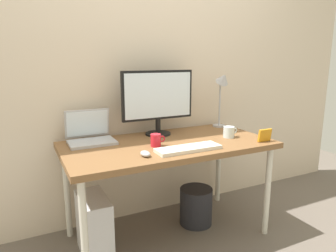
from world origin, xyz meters
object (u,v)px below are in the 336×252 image
(laptop, at_px, (90,134))
(desk_lamp, at_px, (222,87))
(mouse, at_px, (145,154))
(computer_tower, at_px, (94,226))
(monitor, at_px, (158,99))
(wastebasket, at_px, (196,206))
(keyboard, at_px, (188,149))
(coffee_mug, at_px, (156,140))
(photo_frame, at_px, (265,135))
(desk, at_px, (168,150))
(glass_cup, at_px, (229,132))

(laptop, distance_m, desk_lamp, 1.17)
(mouse, relative_size, computer_tower, 0.21)
(monitor, xyz_separation_m, wastebasket, (0.24, -0.19, -0.86))
(desk_lamp, relative_size, keyboard, 1.11)
(mouse, distance_m, coffee_mug, 0.23)
(photo_frame, relative_size, wastebasket, 0.37)
(photo_frame, height_order, wastebasket, photo_frame)
(desk, relative_size, mouse, 16.35)
(laptop, height_order, desk_lamp, desk_lamp)
(desk, bearing_deg, photo_frame, -24.78)
(wastebasket, bearing_deg, computer_tower, -177.13)
(photo_frame, xyz_separation_m, wastebasket, (-0.36, 0.34, -0.63))
(desk, relative_size, glass_cup, 12.32)
(desk_lamp, bearing_deg, wastebasket, -151.54)
(laptop, bearing_deg, wastebasket, -15.29)
(desk_lamp, xyz_separation_m, coffee_mug, (-0.75, -0.29, -0.31))
(photo_frame, bearing_deg, mouse, 175.78)
(glass_cup, bearing_deg, coffee_mug, 177.74)
(desk_lamp, bearing_deg, glass_cup, -116.27)
(keyboard, relative_size, mouse, 4.89)
(photo_frame, xyz_separation_m, computer_tower, (-1.19, 0.30, -0.57))
(keyboard, relative_size, wastebasket, 1.47)
(mouse, xyz_separation_m, wastebasket, (0.54, 0.27, -0.60))
(mouse, height_order, wastebasket, mouse)
(keyboard, bearing_deg, wastebasket, 49.25)
(wastebasket, bearing_deg, desk, -170.50)
(keyboard, xyz_separation_m, glass_cup, (0.45, 0.16, 0.03))
(laptop, height_order, coffee_mug, laptop)
(mouse, bearing_deg, glass_cup, 11.35)
(computer_tower, xyz_separation_m, wastebasket, (0.83, 0.04, -0.06))
(glass_cup, bearing_deg, photo_frame, -54.76)
(laptop, relative_size, computer_tower, 0.76)
(keyboard, height_order, coffee_mug, coffee_mug)
(mouse, distance_m, glass_cup, 0.76)
(desk, height_order, computer_tower, desk)
(desk, relative_size, coffee_mug, 13.88)
(monitor, bearing_deg, photo_frame, -41.63)
(coffee_mug, bearing_deg, glass_cup, -2.26)
(desk, height_order, keyboard, keyboard)
(laptop, bearing_deg, keyboard, -42.76)
(glass_cup, distance_m, wastebasket, 0.66)
(desk, xyz_separation_m, coffee_mug, (-0.12, -0.05, 0.10))
(glass_cup, bearing_deg, laptop, 161.19)
(keyboard, bearing_deg, glass_cup, 19.49)
(desk, relative_size, photo_frame, 13.38)
(wastebasket, bearing_deg, keyboard, -130.75)
(monitor, xyz_separation_m, photo_frame, (0.60, -0.53, -0.24))
(monitor, height_order, photo_frame, monitor)
(monitor, xyz_separation_m, desk_lamp, (0.60, 0.00, 0.06))
(coffee_mug, bearing_deg, desk_lamp, 21.33)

